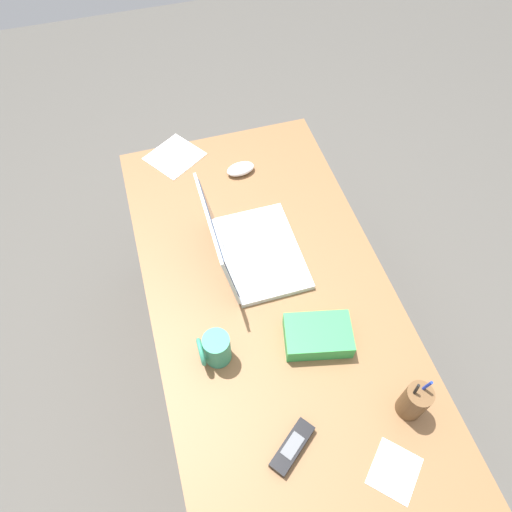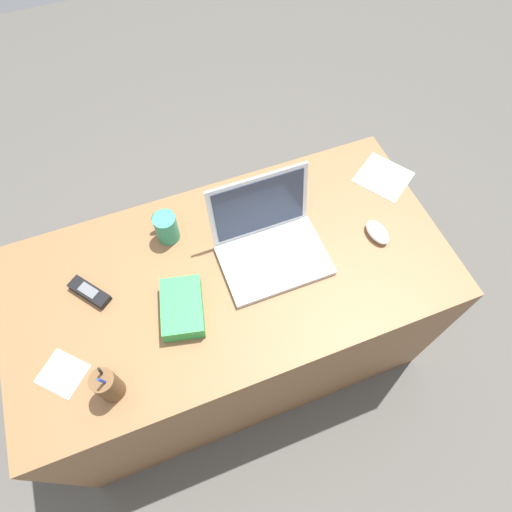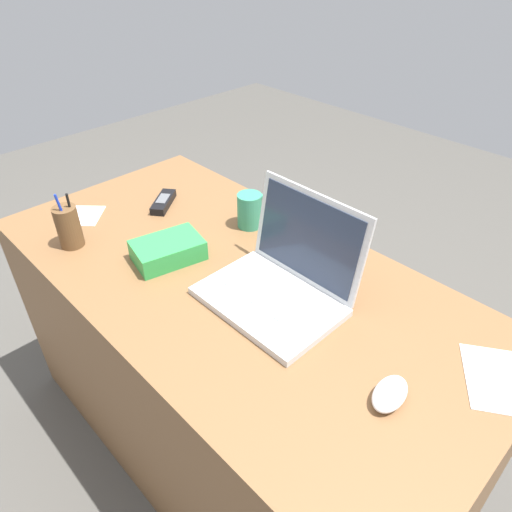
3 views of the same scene
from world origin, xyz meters
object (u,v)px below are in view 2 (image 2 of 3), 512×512
laptop (269,242)px  coffee_mug_white (166,227)px  cordless_phone (90,292)px  computer_mouse (377,232)px  pen_holder (108,385)px  snack_bag (182,308)px

laptop → coffee_mug_white: (-0.28, 0.17, 0.00)m
coffee_mug_white → cordless_phone: size_ratio=0.77×
coffee_mug_white → cordless_phone: (-0.28, -0.12, -0.04)m
computer_mouse → pen_holder: 0.93m
computer_mouse → cordless_phone: size_ratio=0.73×
cordless_phone → pen_holder: (0.01, -0.31, 0.05)m
cordless_phone → snack_bag: bearing=-32.4°
snack_bag → computer_mouse: bearing=2.8°
cordless_phone → computer_mouse: bearing=-7.7°
computer_mouse → coffee_mug_white: bearing=151.7°
coffee_mug_white → laptop: bearing=-30.7°
laptop → pen_holder: 0.61m
laptop → snack_bag: laptop is taller
coffee_mug_white → snack_bag: 0.28m
pen_holder → laptop: bearing=25.1°
coffee_mug_white → snack_bag: (-0.03, -0.27, -0.02)m
coffee_mug_white → cordless_phone: 0.30m
laptop → coffee_mug_white: 0.33m
coffee_mug_white → cordless_phone: coffee_mug_white is taller
laptop → cordless_phone: (-0.56, 0.05, -0.04)m
coffee_mug_white → snack_bag: coffee_mug_white is taller
cordless_phone → pen_holder: bearing=-88.8°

